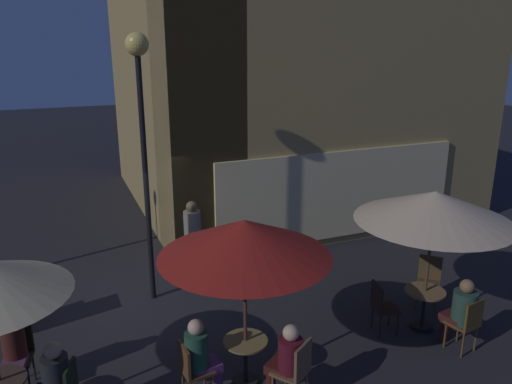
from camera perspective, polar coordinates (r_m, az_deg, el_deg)
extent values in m
plane|color=#252427|center=(10.04, -12.82, -12.11)|extent=(60.00, 60.00, 0.00)
cube|color=tan|center=(12.58, 9.84, 15.14)|extent=(8.86, 1.66, 8.90)
cube|color=tan|center=(14.38, -10.51, 15.32)|extent=(1.66, 8.38, 8.90)
cube|color=beige|center=(12.14, 9.45, -0.29)|extent=(6.20, 0.08, 2.10)
cylinder|color=black|center=(9.34, -12.25, 0.94)|extent=(0.10, 0.10, 4.58)
sphere|color=#FED964|center=(8.99, -13.24, 15.87)|extent=(0.40, 0.40, 0.40)
cube|color=black|center=(9.63, -25.94, -11.33)|extent=(0.33, 0.56, 1.01)
cylinder|color=black|center=(7.87, -1.16, -20.59)|extent=(0.40, 0.40, 0.03)
cylinder|color=black|center=(7.68, -1.17, -18.64)|extent=(0.06, 0.06, 0.69)
cylinder|color=olive|center=(7.47, -1.19, -16.40)|extent=(0.64, 0.64, 0.03)
cylinder|color=black|center=(9.53, 18.08, -14.18)|extent=(0.40, 0.40, 0.03)
cylinder|color=black|center=(9.37, 18.26, -12.47)|extent=(0.06, 0.06, 0.68)
cylinder|color=brown|center=(9.20, 18.47, -10.54)|extent=(0.68, 0.68, 0.03)
cylinder|color=black|center=(7.86, -1.16, -20.50)|extent=(0.36, 0.36, 0.06)
cylinder|color=#503024|center=(7.19, -1.22, -12.84)|extent=(0.05, 0.05, 2.48)
cone|color=#A21E17|center=(6.74, -1.27, -5.21)|extent=(2.35, 2.35, 0.52)
cylinder|color=black|center=(9.52, 18.09, -14.10)|extent=(0.36, 0.36, 0.06)
cylinder|color=#4D3E24|center=(8.99, 18.78, -7.63)|extent=(0.05, 0.05, 2.42)
cone|color=beige|center=(8.63, 19.41, -1.51)|extent=(2.55, 2.55, 0.50)
cylinder|color=brown|center=(7.67, -5.83, -19.79)|extent=(0.03, 0.03, 0.47)
cylinder|color=brown|center=(7.59, -8.22, -20.38)|extent=(0.03, 0.03, 0.47)
cube|color=brown|center=(7.36, -6.61, -19.22)|extent=(0.44, 0.44, 0.03)
cube|color=brown|center=(7.18, -8.08, -18.13)|extent=(0.08, 0.40, 0.41)
cylinder|color=brown|center=(7.62, 3.29, -19.97)|extent=(0.03, 0.03, 0.48)
cube|color=brown|center=(7.28, 3.84, -19.47)|extent=(0.59, 0.59, 0.03)
cube|color=brown|center=(7.06, 5.31, -18.28)|extent=(0.37, 0.27, 0.47)
cylinder|color=black|center=(9.31, 14.73, -13.21)|extent=(0.03, 0.03, 0.43)
cylinder|color=black|center=(9.07, 15.62, -14.16)|extent=(0.03, 0.03, 0.43)
cylinder|color=black|center=(9.18, 12.91, -13.52)|extent=(0.03, 0.03, 0.43)
cylinder|color=black|center=(8.94, 13.76, -14.49)|extent=(0.03, 0.03, 0.43)
cube|color=black|center=(9.01, 14.36, -12.56)|extent=(0.46, 0.46, 0.04)
cube|color=black|center=(8.82, 13.43, -11.37)|extent=(0.11, 0.39, 0.45)
cylinder|color=brown|center=(9.01, 20.48, -14.82)|extent=(0.03, 0.03, 0.45)
cylinder|color=brown|center=(9.24, 21.75, -14.11)|extent=(0.03, 0.03, 0.45)
cylinder|color=brown|center=(8.86, 22.20, -15.62)|extent=(0.03, 0.03, 0.45)
cylinder|color=brown|center=(9.09, 23.44, -14.87)|extent=(0.03, 0.03, 0.45)
cube|color=brown|center=(8.93, 22.15, -13.52)|extent=(0.47, 0.47, 0.04)
cube|color=brown|center=(8.73, 23.31, -12.58)|extent=(0.41, 0.11, 0.45)
cylinder|color=#4E3A21|center=(9.92, 19.49, -11.54)|extent=(0.03, 0.03, 0.47)
cylinder|color=#4E3A21|center=(9.94, 17.58, -11.31)|extent=(0.03, 0.03, 0.47)
cylinder|color=#4E3A21|center=(10.21, 19.63, -10.70)|extent=(0.03, 0.03, 0.47)
cylinder|color=#4E3A21|center=(10.23, 17.78, -10.48)|extent=(0.03, 0.03, 0.47)
cube|color=#4E3A21|center=(9.96, 18.76, -9.72)|extent=(0.58, 0.58, 0.04)
cube|color=#4E3A21|center=(10.02, 18.98, -8.00)|extent=(0.32, 0.32, 0.46)
cube|color=black|center=(7.16, -20.09, -19.27)|extent=(0.17, 0.38, 0.45)
cylinder|color=black|center=(8.18, -24.14, -18.80)|extent=(0.03, 0.03, 0.46)
cylinder|color=black|center=(8.26, -26.51, -18.76)|extent=(0.03, 0.03, 0.46)
cylinder|color=black|center=(8.45, -23.69, -17.51)|extent=(0.03, 0.03, 0.46)
cylinder|color=black|center=(8.53, -25.97, -17.49)|extent=(0.03, 0.03, 0.46)
cube|color=black|center=(8.22, -25.30, -16.72)|extent=(0.48, 0.48, 0.04)
cube|color=black|center=(8.24, -25.25, -14.50)|extent=(0.42, 0.11, 0.48)
cube|color=#623169|center=(7.39, -5.55, -18.91)|extent=(0.39, 0.35, 0.14)
cylinder|color=#623169|center=(7.59, -4.31, -20.11)|extent=(0.14, 0.14, 0.49)
cylinder|color=#234C36|center=(7.19, -6.69, -17.38)|extent=(0.32, 0.32, 0.56)
sphere|color=beige|center=(6.99, -6.80, -14.85)|extent=(0.21, 0.21, 0.21)
cube|color=#481815|center=(7.34, 2.83, -19.16)|extent=(0.48, 0.48, 0.14)
cylinder|color=#481815|center=(7.55, 1.69, -20.28)|extent=(0.14, 0.14, 0.49)
cylinder|color=#51121E|center=(7.14, 3.88, -17.88)|extent=(0.33, 0.33, 0.50)
sphere|color=beige|center=(6.94, 3.94, -15.50)|extent=(0.22, 0.22, 0.22)
cube|color=#441C19|center=(8.98, 21.43, -13.07)|extent=(0.43, 0.42, 0.14)
cylinder|color=#441C19|center=(9.18, 20.44, -14.03)|extent=(0.14, 0.14, 0.49)
cylinder|color=#284539|center=(8.79, 22.36, -11.89)|extent=(0.37, 0.37, 0.53)
sphere|color=#8F6748|center=(8.63, 22.63, -9.75)|extent=(0.22, 0.22, 0.22)
cylinder|color=black|center=(7.18, -21.56, -18.70)|extent=(0.33, 0.33, 0.56)
sphere|color=tan|center=(6.97, -21.91, -16.18)|extent=(0.22, 0.22, 0.22)
cube|color=#5E3461|center=(8.10, -25.53, -17.17)|extent=(0.38, 0.41, 0.14)
cylinder|color=#4C221A|center=(8.07, -25.57, -14.96)|extent=(0.32, 0.32, 0.56)
sphere|color=#926750|center=(7.88, -25.94, -12.57)|extent=(0.23, 0.23, 0.23)
cylinder|color=#4D2120|center=(10.52, -7.03, -7.66)|extent=(0.29, 0.29, 0.89)
cylinder|color=gray|center=(10.23, -7.19, -3.81)|extent=(0.34, 0.34, 0.62)
sphere|color=brown|center=(10.09, -7.27, -1.65)|extent=(0.22, 0.22, 0.22)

